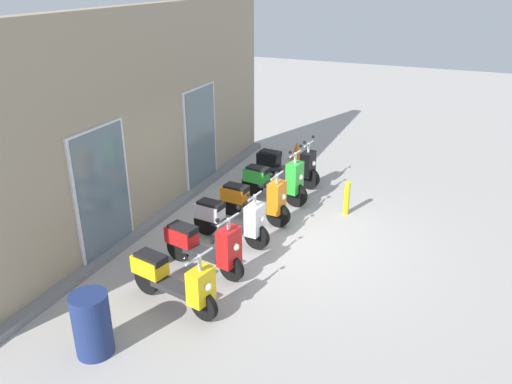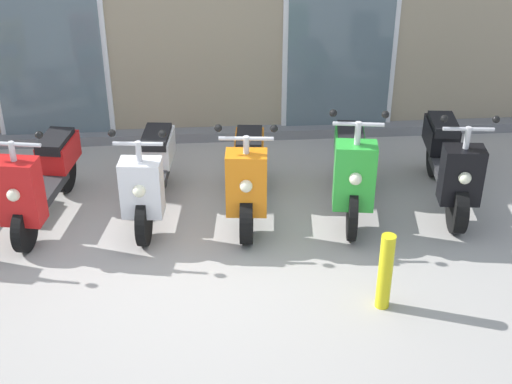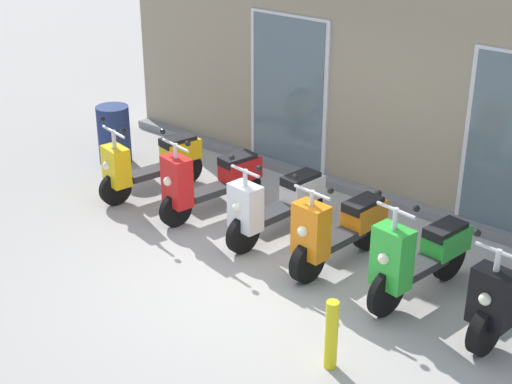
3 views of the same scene
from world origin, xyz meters
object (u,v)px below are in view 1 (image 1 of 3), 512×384
(scooter_black, at_px, (287,165))
(curb_bollard, at_px, (347,198))
(scooter_green, at_px, (275,180))
(traffic_cone, at_px, (297,151))
(scooter_white, at_px, (231,219))
(trash_bin, at_px, (92,324))
(scooter_red, at_px, (205,245))
(scooter_yellow, at_px, (174,279))
(scooter_orange, at_px, (255,200))

(scooter_black, bearing_deg, curb_bollard, -121.95)
(scooter_green, bearing_deg, scooter_black, 5.64)
(scooter_black, distance_m, traffic_cone, 1.65)
(scooter_green, relative_size, scooter_black, 0.97)
(scooter_white, relative_size, scooter_black, 0.97)
(trash_bin, bearing_deg, scooter_red, -9.31)
(scooter_yellow, distance_m, scooter_green, 4.09)
(scooter_green, distance_m, curb_bollard, 1.57)
(scooter_green, bearing_deg, scooter_orange, 178.46)
(scooter_yellow, bearing_deg, traffic_cone, 3.46)
(scooter_red, xyz_separation_m, scooter_green, (3.05, -0.05, 0.02))
(trash_bin, bearing_deg, curb_bollard, -20.38)
(scooter_green, height_order, traffic_cone, scooter_green)
(scooter_red, bearing_deg, traffic_cone, 3.64)
(scooter_green, relative_size, traffic_cone, 3.06)
(curb_bollard, bearing_deg, traffic_cone, 36.76)
(scooter_yellow, height_order, curb_bollard, scooter_yellow)
(scooter_white, bearing_deg, scooter_black, 0.11)
(scooter_white, distance_m, scooter_orange, 0.96)
(traffic_cone, height_order, curb_bollard, curb_bollard)
(scooter_yellow, bearing_deg, scooter_green, -0.12)
(trash_bin, bearing_deg, scooter_black, -2.98)
(scooter_black, xyz_separation_m, traffic_cone, (1.61, 0.31, -0.20))
(scooter_orange, xyz_separation_m, trash_bin, (-4.35, 0.41, -0.01))
(scooter_red, height_order, scooter_orange, scooter_red)
(traffic_cone, bearing_deg, scooter_red, -176.36)
(scooter_yellow, relative_size, trash_bin, 1.79)
(scooter_orange, bearing_deg, scooter_green, -1.54)
(scooter_white, xyz_separation_m, scooter_black, (3.01, 0.01, -0.00))
(scooter_red, xyz_separation_m, curb_bollard, (3.04, -1.61, -0.13))
(traffic_cone, bearing_deg, trash_bin, 179.86)
(scooter_red, distance_m, scooter_white, 1.06)
(scooter_yellow, xyz_separation_m, scooter_orange, (3.07, 0.02, -0.01))
(scooter_black, height_order, curb_bollard, scooter_black)
(trash_bin, distance_m, curb_bollard, 5.73)
(trash_bin, xyz_separation_m, traffic_cone, (8.01, -0.02, -0.18))
(scooter_red, distance_m, scooter_black, 4.08)
(scooter_orange, relative_size, trash_bin, 1.76)
(scooter_white, height_order, curb_bollard, scooter_white)
(scooter_green, distance_m, scooter_black, 1.03)
(scooter_red, bearing_deg, curb_bollard, -27.95)
(scooter_white, distance_m, scooter_green, 1.99)
(scooter_yellow, relative_size, curb_bollard, 2.26)
(scooter_red, height_order, traffic_cone, scooter_red)
(scooter_red, xyz_separation_m, scooter_black, (4.08, 0.05, -0.02))
(scooter_orange, relative_size, curb_bollard, 2.23)
(scooter_red, xyz_separation_m, scooter_orange, (2.02, -0.03, -0.02))
(scooter_black, bearing_deg, traffic_cone, 11.04)
(scooter_white, xyz_separation_m, scooter_orange, (0.96, -0.07, -0.01))
(scooter_red, bearing_deg, trash_bin, 170.69)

